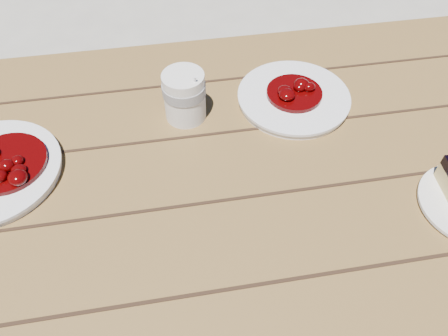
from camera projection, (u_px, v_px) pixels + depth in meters
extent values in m
plane|color=#ADA89C|center=(165.00, 329.00, 1.35)|extent=(60.00, 60.00, 0.00)
cube|color=brown|center=(123.00, 186.00, 0.80)|extent=(2.00, 0.80, 0.05)
cube|color=brown|center=(423.00, 143.00, 1.38)|extent=(0.07, 0.07, 0.70)
cube|color=brown|center=(135.00, 84.00, 1.43)|extent=(1.80, 0.25, 0.04)
cube|color=brown|center=(352.00, 109.00, 1.69)|extent=(0.06, 0.06, 0.42)
cylinder|color=white|center=(185.00, 96.00, 0.84)|extent=(0.08, 0.08, 0.10)
cylinder|color=white|center=(293.00, 98.00, 0.90)|extent=(0.23, 0.23, 0.02)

